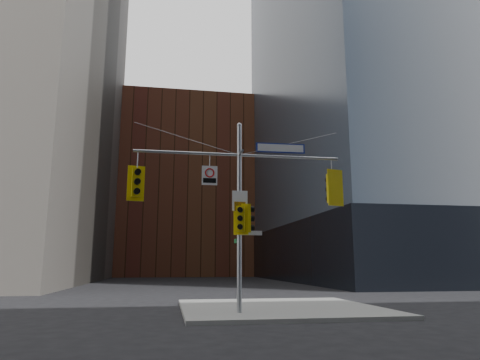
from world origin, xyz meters
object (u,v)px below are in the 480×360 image
object	(u,v)px
traffic_light_west_arm	(137,182)
street_sign_blade	(281,148)
regulatory_sign_arm	(210,175)
signal_assembly	(239,195)
traffic_light_east_arm	(332,188)
traffic_light_pole_side	(248,218)
traffic_light_pole_front	(241,219)

from	to	relation	value
traffic_light_west_arm	street_sign_blade	xyz separation A→B (m)	(5.47, -0.01, 1.55)
regulatory_sign_arm	signal_assembly	bearing A→B (deg)	-0.40
traffic_light_east_arm	regulatory_sign_arm	world-z (taller)	same
traffic_light_pole_side	signal_assembly	bearing A→B (deg)	88.23
traffic_light_pole_side	street_sign_blade	xyz separation A→B (m)	(1.32, -0.01, 2.80)
traffic_light_west_arm	traffic_light_east_arm	world-z (taller)	traffic_light_east_arm
street_sign_blade	traffic_light_pole_side	bearing A→B (deg)	-178.56
street_sign_blade	regulatory_sign_arm	bearing A→B (deg)	-177.80
traffic_light_pole_front	regulatory_sign_arm	size ratio (longest dim) A/B	1.57
traffic_light_pole_side	traffic_light_pole_front	xyz separation A→B (m)	(-0.32, -0.28, -0.05)
traffic_light_west_arm	traffic_light_pole_front	xyz separation A→B (m)	(3.82, -0.28, -1.29)
traffic_light_east_arm	traffic_light_pole_side	bearing A→B (deg)	-13.53
traffic_light_east_arm	regulatory_sign_arm	size ratio (longest dim) A/B	1.95
traffic_light_east_arm	regulatory_sign_arm	bearing A→B (deg)	-13.13
traffic_light_pole_side	traffic_light_east_arm	bearing A→B (deg)	-93.66
street_sign_blade	traffic_light_east_arm	bearing A→B (deg)	1.63
traffic_light_east_arm	street_sign_blade	bearing A→B (deg)	-13.46
traffic_light_east_arm	traffic_light_pole_side	size ratio (longest dim) A/B	1.35
signal_assembly	street_sign_blade	distance (m)	2.54
traffic_light_west_arm	street_sign_blade	distance (m)	5.68
traffic_light_east_arm	regulatory_sign_arm	distance (m)	4.89
traffic_light_pole_front	street_sign_blade	distance (m)	3.30
traffic_light_pole_front	regulatory_sign_arm	xyz separation A→B (m)	(-1.14, 0.25, 1.67)
traffic_light_west_arm	regulatory_sign_arm	size ratio (longest dim) A/B	1.79
street_sign_blade	traffic_light_pole_front	bearing A→B (deg)	-168.92
street_sign_blade	regulatory_sign_arm	xyz separation A→B (m)	(-2.79, -0.02, -1.18)
signal_assembly	traffic_light_east_arm	size ratio (longest dim) A/B	5.56
signal_assembly	traffic_light_pole_side	distance (m)	0.92
traffic_light_east_arm	street_sign_blade	xyz separation A→B (m)	(-2.09, 0.00, 1.55)
traffic_light_east_arm	traffic_light_west_arm	bearing A→B (deg)	-13.47
traffic_light_west_arm	traffic_light_pole_front	size ratio (longest dim) A/B	1.14
traffic_light_pole_side	traffic_light_west_arm	bearing A→B (deg)	86.45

